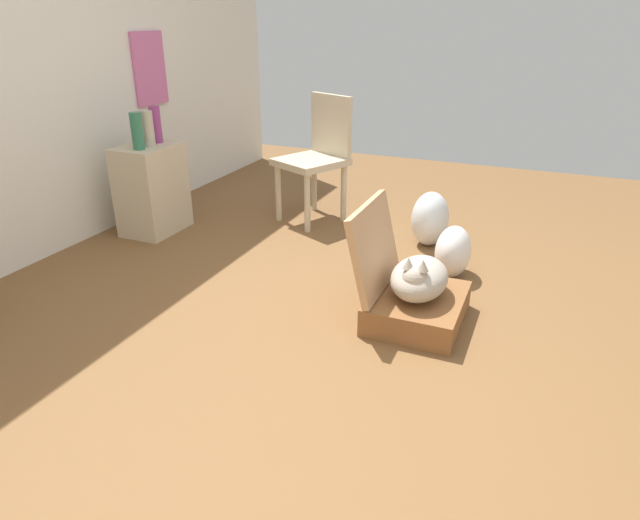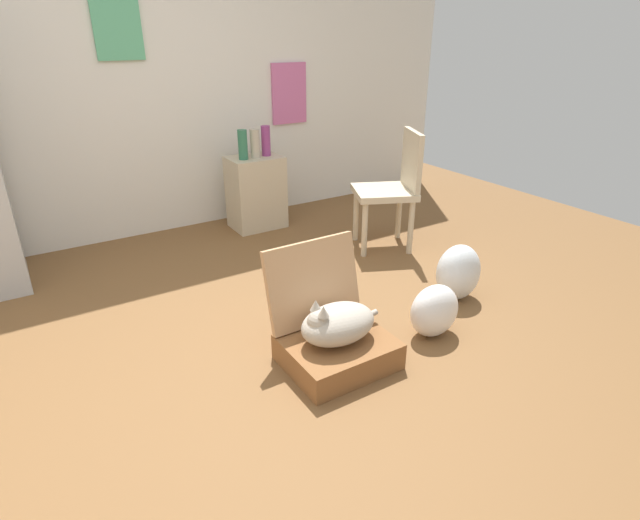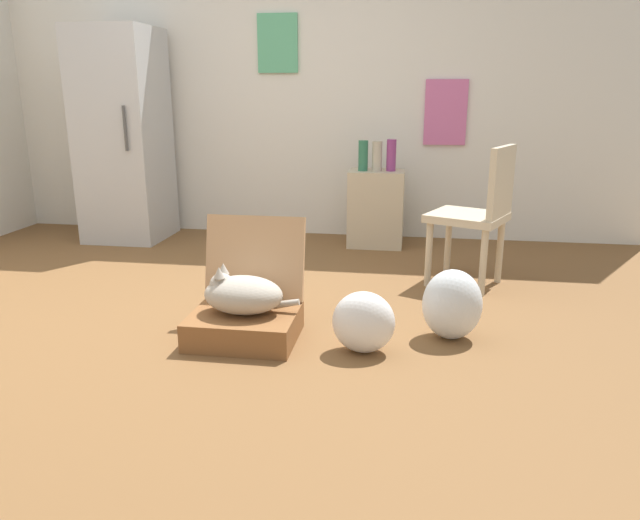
{
  "view_description": "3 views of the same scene",
  "coord_description": "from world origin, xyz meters",
  "px_view_note": "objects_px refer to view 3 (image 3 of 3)",
  "views": [
    {
      "loc": [
        -2.1,
        -0.75,
        1.46
      ],
      "look_at": [
        0.34,
        0.29,
        0.28
      ],
      "focal_mm": 31.06,
      "sensor_mm": 36.0,
      "label": 1
    },
    {
      "loc": [
        -0.85,
        -2.04,
        1.6
      ],
      "look_at": [
        0.47,
        0.06,
        0.47
      ],
      "focal_mm": 28.2,
      "sensor_mm": 36.0,
      "label": 2
    },
    {
      "loc": [
        1.23,
        -3.0,
        1.24
      ],
      "look_at": [
        0.7,
        0.32,
        0.29
      ],
      "focal_mm": 33.33,
      "sensor_mm": 36.0,
      "label": 3
    }
  ],
  "objects_px": {
    "vase_tall": "(363,156)",
    "chair": "(478,211)",
    "vase_short": "(391,155)",
    "refrigerator": "(124,137)",
    "vase_round": "(377,156)",
    "side_table": "(376,208)",
    "suitcase_base": "(245,326)",
    "plastic_bag_clear": "(452,305)",
    "cat": "(242,294)",
    "plastic_bag_white": "(364,322)"
  },
  "relations": [
    {
      "from": "cat",
      "to": "vase_tall",
      "type": "height_order",
      "value": "vase_tall"
    },
    {
      "from": "vase_round",
      "to": "cat",
      "type": "bearing_deg",
      "value": -104.99
    },
    {
      "from": "vase_short",
      "to": "vase_round",
      "type": "bearing_deg",
      "value": -168.66
    },
    {
      "from": "cat",
      "to": "refrigerator",
      "type": "xyz_separation_m",
      "value": [
        -1.6,
        2.03,
        0.63
      ]
    },
    {
      "from": "suitcase_base",
      "to": "side_table",
      "type": "relative_size",
      "value": 0.87
    },
    {
      "from": "vase_tall",
      "to": "chair",
      "type": "relative_size",
      "value": 0.26
    },
    {
      "from": "refrigerator",
      "to": "vase_short",
      "type": "height_order",
      "value": "refrigerator"
    },
    {
      "from": "suitcase_base",
      "to": "refrigerator",
      "type": "relative_size",
      "value": 0.31
    },
    {
      "from": "plastic_bag_clear",
      "to": "vase_tall",
      "type": "distance_m",
      "value": 2.05
    },
    {
      "from": "vase_short",
      "to": "suitcase_base",
      "type": "bearing_deg",
      "value": -107.44
    },
    {
      "from": "plastic_bag_clear",
      "to": "side_table",
      "type": "bearing_deg",
      "value": 105.28
    },
    {
      "from": "plastic_bag_white",
      "to": "plastic_bag_clear",
      "type": "height_order",
      "value": "plastic_bag_clear"
    },
    {
      "from": "vase_tall",
      "to": "refrigerator",
      "type": "bearing_deg",
      "value": -179.54
    },
    {
      "from": "cat",
      "to": "vase_round",
      "type": "distance_m",
      "value": 2.18
    },
    {
      "from": "refrigerator",
      "to": "vase_tall",
      "type": "bearing_deg",
      "value": 0.46
    },
    {
      "from": "cat",
      "to": "vase_short",
      "type": "bearing_deg",
      "value": 72.31
    },
    {
      "from": "plastic_bag_white",
      "to": "vase_round",
      "type": "xyz_separation_m",
      "value": [
        -0.08,
        2.11,
        0.59
      ]
    },
    {
      "from": "plastic_bag_white",
      "to": "refrigerator",
      "type": "xyz_separation_m",
      "value": [
        -2.23,
        2.09,
        0.72
      ]
    },
    {
      "from": "refrigerator",
      "to": "plastic_bag_clear",
      "type": "bearing_deg",
      "value": -34.75
    },
    {
      "from": "vase_short",
      "to": "chair",
      "type": "bearing_deg",
      "value": -58.18
    },
    {
      "from": "chair",
      "to": "side_table",
      "type": "bearing_deg",
      "value": -119.39
    },
    {
      "from": "vase_round",
      "to": "chair",
      "type": "height_order",
      "value": "chair"
    },
    {
      "from": "cat",
      "to": "chair",
      "type": "xyz_separation_m",
      "value": [
        1.27,
        1.1,
        0.25
      ]
    },
    {
      "from": "vase_tall",
      "to": "cat",
      "type": "bearing_deg",
      "value": -102.04
    },
    {
      "from": "suitcase_base",
      "to": "plastic_bag_clear",
      "type": "distance_m",
      "value": 1.08
    },
    {
      "from": "plastic_bag_clear",
      "to": "vase_short",
      "type": "distance_m",
      "value": 2.01
    },
    {
      "from": "vase_short",
      "to": "refrigerator",
      "type": "bearing_deg",
      "value": -178.98
    },
    {
      "from": "plastic_bag_white",
      "to": "vase_short",
      "type": "distance_m",
      "value": 2.21
    },
    {
      "from": "plastic_bag_clear",
      "to": "vase_tall",
      "type": "relative_size",
      "value": 1.53
    },
    {
      "from": "cat",
      "to": "vase_tall",
      "type": "distance_m",
      "value": 2.15
    },
    {
      "from": "plastic_bag_clear",
      "to": "vase_tall",
      "type": "height_order",
      "value": "vase_tall"
    },
    {
      "from": "cat",
      "to": "refrigerator",
      "type": "relative_size",
      "value": 0.28
    },
    {
      "from": "suitcase_base",
      "to": "vase_round",
      "type": "distance_m",
      "value": 2.22
    },
    {
      "from": "refrigerator",
      "to": "vase_round",
      "type": "bearing_deg",
      "value": 0.48
    },
    {
      "from": "refrigerator",
      "to": "chair",
      "type": "xyz_separation_m",
      "value": [
        2.86,
        -0.93,
        -0.38
      ]
    },
    {
      "from": "cat",
      "to": "plastic_bag_clear",
      "type": "distance_m",
      "value": 1.08
    },
    {
      "from": "suitcase_base",
      "to": "plastic_bag_white",
      "type": "xyz_separation_m",
      "value": [
        0.62,
        -0.06,
        0.08
      ]
    },
    {
      "from": "refrigerator",
      "to": "vase_short",
      "type": "bearing_deg",
      "value": 1.02
    },
    {
      "from": "suitcase_base",
      "to": "refrigerator",
      "type": "bearing_deg",
      "value": 128.36
    },
    {
      "from": "plastic_bag_clear",
      "to": "vase_tall",
      "type": "bearing_deg",
      "value": 108.68
    },
    {
      "from": "chair",
      "to": "vase_short",
      "type": "bearing_deg",
      "value": -123.62
    },
    {
      "from": "cat",
      "to": "side_table",
      "type": "xyz_separation_m",
      "value": [
        0.55,
        2.08,
        0.06
      ]
    },
    {
      "from": "cat",
      "to": "plastic_bag_white",
      "type": "distance_m",
      "value": 0.64
    },
    {
      "from": "plastic_bag_clear",
      "to": "plastic_bag_white",
      "type": "bearing_deg",
      "value": -151.13
    },
    {
      "from": "plastic_bag_white",
      "to": "plastic_bag_clear",
      "type": "xyz_separation_m",
      "value": [
        0.44,
        0.24,
        0.03
      ]
    },
    {
      "from": "side_table",
      "to": "vase_round",
      "type": "xyz_separation_m",
      "value": [
        0.0,
        -0.03,
        0.43
      ]
    },
    {
      "from": "plastic_bag_clear",
      "to": "chair",
      "type": "bearing_deg",
      "value": 77.79
    },
    {
      "from": "chair",
      "to": "plastic_bag_clear",
      "type": "bearing_deg",
      "value": 12.35
    },
    {
      "from": "side_table",
      "to": "refrigerator",
      "type": "bearing_deg",
      "value": -178.66
    },
    {
      "from": "cat",
      "to": "plastic_bag_white",
      "type": "bearing_deg",
      "value": -5.35
    }
  ]
}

